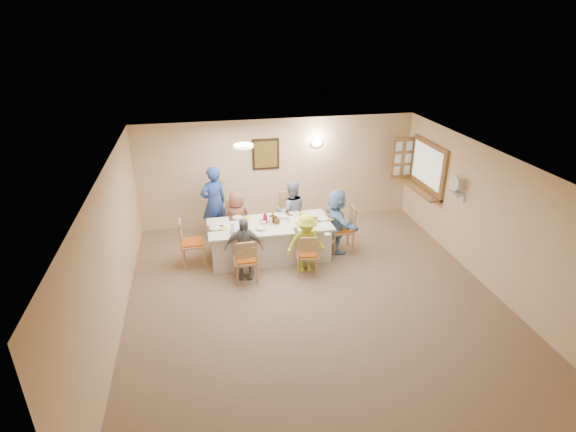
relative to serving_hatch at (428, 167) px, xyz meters
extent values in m
plane|color=#8C6E55|center=(-3.21, -2.40, -1.50)|extent=(7.00, 7.00, 0.00)
plane|color=beige|center=(-3.21, 1.10, -0.25)|extent=(6.50, 0.00, 6.50)
plane|color=beige|center=(-3.21, -5.90, -0.25)|extent=(6.50, 0.00, 6.50)
plane|color=beige|center=(-6.46, -2.40, -0.25)|extent=(0.00, 7.00, 7.00)
plane|color=beige|center=(0.04, -2.40, -0.25)|extent=(0.00, 7.00, 7.00)
plane|color=white|center=(-3.21, -2.40, 1.00)|extent=(7.00, 7.00, 0.00)
cube|color=#311D11|center=(-3.51, 1.07, 0.20)|extent=(0.62, 0.04, 0.72)
cube|color=black|center=(-3.51, 1.05, 0.20)|extent=(0.52, 0.02, 0.62)
ellipsoid|color=white|center=(-2.31, 1.04, 0.40)|extent=(0.26, 0.09, 0.18)
cylinder|color=white|center=(-4.21, -0.90, 0.97)|extent=(0.36, 0.36, 0.05)
cube|color=brown|center=(0.00, 0.00, 0.00)|extent=(0.06, 1.50, 1.15)
cube|color=brown|center=(-0.12, 0.00, -0.53)|extent=(0.30, 1.50, 0.05)
cube|color=brown|center=(-0.26, 0.76, 0.00)|extent=(0.55, 0.04, 1.00)
cube|color=white|center=(-0.08, -1.35, -0.10)|extent=(0.22, 0.36, 0.03)
cube|color=beige|center=(-3.73, -0.67, -1.12)|extent=(2.49, 1.05, 0.76)
imported|color=brown|center=(-4.33, 0.01, -0.88)|extent=(0.72, 0.57, 1.24)
imported|color=#888EA8|center=(-3.13, 0.01, -0.81)|extent=(0.75, 0.62, 1.38)
imported|color=slate|center=(-4.33, -1.35, -0.88)|extent=(0.83, 0.54, 1.25)
imported|color=#D4E534|center=(-3.13, -1.35, -0.90)|extent=(0.78, 0.46, 1.20)
imported|color=#7EA9D6|center=(-2.31, -0.67, -0.81)|extent=(1.40, 0.78, 1.38)
imported|color=#2947A6|center=(-4.78, 0.48, -0.67)|extent=(0.90, 0.84, 1.67)
cube|color=#472B19|center=(-4.33, -1.09, -0.74)|extent=(0.34, 0.26, 0.01)
cylinder|color=white|center=(-4.33, -1.09, -0.73)|extent=(0.25, 0.25, 0.02)
cube|color=yellow|center=(-4.15, -1.14, -0.73)|extent=(0.14, 0.14, 0.01)
cube|color=#472B19|center=(-3.13, -1.09, -0.74)|extent=(0.35, 0.26, 0.01)
cylinder|color=white|center=(-3.13, -1.09, -0.73)|extent=(0.24, 0.24, 0.01)
cube|color=yellow|center=(-2.95, -1.14, -0.73)|extent=(0.15, 0.15, 0.01)
cube|color=#472B19|center=(-4.33, -0.25, -0.74)|extent=(0.37, 0.27, 0.01)
cylinder|color=white|center=(-4.33, -0.25, -0.73)|extent=(0.22, 0.22, 0.01)
cube|color=yellow|center=(-4.15, -0.30, -0.73)|extent=(0.13, 0.13, 0.01)
cube|color=#472B19|center=(-3.13, -0.25, -0.74)|extent=(0.35, 0.26, 0.01)
cylinder|color=white|center=(-3.13, -0.25, -0.73)|extent=(0.23, 0.23, 0.01)
cube|color=yellow|center=(-2.95, -0.30, -0.73)|extent=(0.14, 0.14, 0.01)
cube|color=#472B19|center=(-4.83, -0.67, -0.74)|extent=(0.35, 0.26, 0.01)
cylinder|color=white|center=(-4.83, -0.67, -0.73)|extent=(0.23, 0.23, 0.01)
cube|color=yellow|center=(-4.65, -0.72, -0.73)|extent=(0.14, 0.14, 0.01)
cube|color=#472B19|center=(-2.61, -0.67, -0.74)|extent=(0.33, 0.25, 0.01)
cylinder|color=white|center=(-2.61, -0.67, -0.73)|extent=(0.23, 0.23, 0.01)
cube|color=yellow|center=(-2.43, -0.72, -0.73)|extent=(0.14, 0.14, 0.01)
imported|color=white|center=(-4.50, -0.96, -0.69)|extent=(0.22, 0.22, 0.10)
imported|color=white|center=(-3.33, -0.18, -0.70)|extent=(0.12, 0.12, 0.07)
imported|color=white|center=(-3.94, -0.89, -0.72)|extent=(0.32, 0.32, 0.05)
imported|color=white|center=(-3.41, -0.44, -0.71)|extent=(0.28, 0.28, 0.06)
imported|color=maroon|center=(-3.80, -0.62, -0.61)|extent=(0.16, 0.16, 0.26)
imported|color=#503515|center=(-3.65, -0.61, -0.63)|extent=(0.16, 0.16, 0.22)
imported|color=#503515|center=(-3.58, -0.69, -0.66)|extent=(0.18, 0.18, 0.17)
cylinder|color=silver|center=(-3.88, -0.62, -0.68)|extent=(0.07, 0.07, 0.10)
camera|label=1|loc=(-5.00, -8.79, 3.15)|focal=28.00mm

